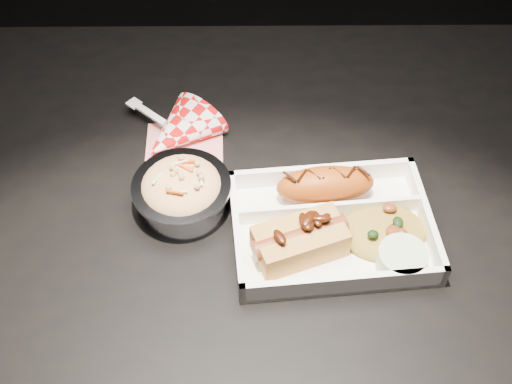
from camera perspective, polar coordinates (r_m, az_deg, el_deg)
dining_table at (r=0.93m, az=-0.27°, el=-4.98°), size 1.20×0.80×0.75m
food_tray at (r=0.83m, az=6.67°, el=-3.33°), size 0.27×0.20×0.04m
fried_pastry at (r=0.84m, az=6.17°, el=0.61°), size 0.13×0.06×0.05m
hotdog at (r=0.79m, az=3.93°, el=-4.20°), size 0.12×0.09×0.06m
fried_rice_mound at (r=0.82m, az=11.34°, el=-3.05°), size 0.12×0.10×0.03m
cupcake_liner at (r=0.80m, az=12.81°, el=-5.90°), size 0.06×0.06×0.03m
foil_coleslaw_cup at (r=0.84m, az=-6.60°, el=0.13°), size 0.13×0.13×0.07m
napkin_fork at (r=0.93m, az=-7.01°, el=5.19°), size 0.15×0.15×0.10m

